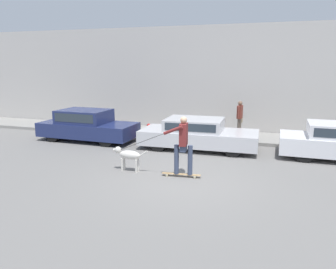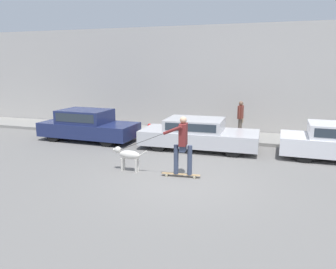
{
  "view_description": "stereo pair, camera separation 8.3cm",
  "coord_description": "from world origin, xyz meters",
  "px_view_note": "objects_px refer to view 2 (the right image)",
  "views": [
    {
      "loc": [
        2.27,
        -8.59,
        3.2
      ],
      "look_at": [
        -0.93,
        1.55,
        0.95
      ],
      "focal_mm": 35.0,
      "sensor_mm": 36.0,
      "label": 1
    },
    {
      "loc": [
        2.35,
        -8.56,
        3.2
      ],
      "look_at": [
        -0.93,
        1.55,
        0.95
      ],
      "focal_mm": 35.0,
      "sensor_mm": 36.0,
      "label": 2
    }
  ],
  "objects_px": {
    "skateboarder": "(183,143)",
    "pedestrian_with_bag": "(240,117)",
    "dog": "(128,155)",
    "fire_hydrant": "(150,131)",
    "parked_car_0": "(88,126)",
    "parked_car_1": "(198,134)"
  },
  "relations": [
    {
      "from": "parked_car_1",
      "to": "parked_car_0",
      "type": "bearing_deg",
      "value": 178.68
    },
    {
      "from": "parked_car_1",
      "to": "dog",
      "type": "height_order",
      "value": "parked_car_1"
    },
    {
      "from": "dog",
      "to": "pedestrian_with_bag",
      "type": "relative_size",
      "value": 0.74
    },
    {
      "from": "fire_hydrant",
      "to": "parked_car_0",
      "type": "bearing_deg",
      "value": -160.49
    },
    {
      "from": "parked_car_1",
      "to": "pedestrian_with_bag",
      "type": "bearing_deg",
      "value": 57.33
    },
    {
      "from": "dog",
      "to": "pedestrian_with_bag",
      "type": "xyz_separation_m",
      "value": [
        2.8,
        5.62,
        0.5
      ]
    },
    {
      "from": "skateboarder",
      "to": "pedestrian_with_bag",
      "type": "bearing_deg",
      "value": -106.08
    },
    {
      "from": "parked_car_0",
      "to": "fire_hydrant",
      "type": "relative_size",
      "value": 5.88
    },
    {
      "from": "parked_car_0",
      "to": "dog",
      "type": "height_order",
      "value": "parked_car_0"
    },
    {
      "from": "fire_hydrant",
      "to": "dog",
      "type": "bearing_deg",
      "value": -77.52
    },
    {
      "from": "parked_car_0",
      "to": "fire_hydrant",
      "type": "height_order",
      "value": "parked_car_0"
    },
    {
      "from": "dog",
      "to": "skateboarder",
      "type": "height_order",
      "value": "skateboarder"
    },
    {
      "from": "pedestrian_with_bag",
      "to": "parked_car_1",
      "type": "bearing_deg",
      "value": -111.86
    },
    {
      "from": "parked_car_1",
      "to": "skateboarder",
      "type": "height_order",
      "value": "skateboarder"
    },
    {
      "from": "pedestrian_with_bag",
      "to": "fire_hydrant",
      "type": "bearing_deg",
      "value": -150.47
    },
    {
      "from": "dog",
      "to": "fire_hydrant",
      "type": "bearing_deg",
      "value": -74.82
    },
    {
      "from": "parked_car_1",
      "to": "skateboarder",
      "type": "distance_m",
      "value": 3.43
    },
    {
      "from": "dog",
      "to": "parked_car_1",
      "type": "bearing_deg",
      "value": -110.29
    },
    {
      "from": "parked_car_0",
      "to": "dog",
      "type": "xyz_separation_m",
      "value": [
        3.45,
        -3.36,
        -0.14
      ]
    },
    {
      "from": "parked_car_0",
      "to": "parked_car_1",
      "type": "height_order",
      "value": "parked_car_0"
    },
    {
      "from": "parked_car_1",
      "to": "skateboarder",
      "type": "bearing_deg",
      "value": -86.11
    },
    {
      "from": "skateboarder",
      "to": "fire_hydrant",
      "type": "xyz_separation_m",
      "value": [
        -2.67,
        4.28,
        -0.64
      ]
    }
  ]
}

